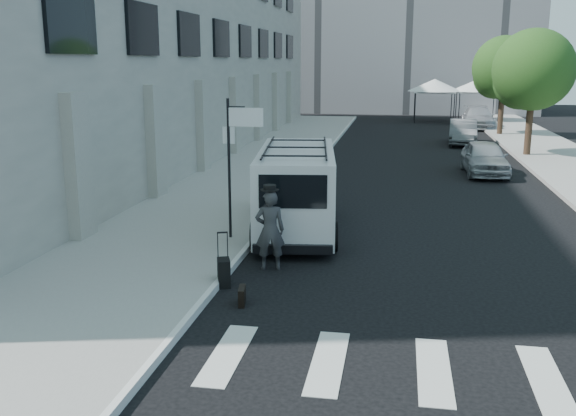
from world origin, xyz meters
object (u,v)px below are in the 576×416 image
at_px(businessman, 270,230).
at_px(briefcase, 242,296).
at_px(suitcase, 224,272).
at_px(parked_car_b, 463,132).
at_px(cargo_van, 297,188).
at_px(parked_car_c, 478,118).
at_px(parked_car_a, 485,158).

xyz_separation_m(businessman, briefcase, (-0.11, -2.18, -0.73)).
relative_size(suitcase, parked_car_b, 0.27).
relative_size(briefcase, parked_car_b, 0.11).
relative_size(briefcase, cargo_van, 0.07).
height_order(suitcase, cargo_van, cargo_van).
bearing_deg(parked_car_c, suitcase, -103.80).
xyz_separation_m(cargo_van, parked_car_c, (7.94, 28.93, -0.44)).
distance_m(briefcase, suitcase, 1.12).
bearing_deg(cargo_van, suitcase, -106.53).
height_order(businessman, briefcase, businessman).
height_order(businessman, parked_car_b, businessman).
bearing_deg(parked_car_c, parked_car_b, -100.43).
xyz_separation_m(briefcase, parked_car_c, (8.09, 34.55, 0.55)).
bearing_deg(parked_car_a, parked_car_b, 88.20).
distance_m(businessman, parked_car_a, 14.83).
distance_m(briefcase, parked_car_a, 16.88).
relative_size(parked_car_b, parked_car_c, 0.84).
bearing_deg(suitcase, briefcase, -76.24).
distance_m(suitcase, cargo_van, 4.83).
xyz_separation_m(businessman, cargo_van, (0.05, 3.44, 0.27)).
bearing_deg(parked_car_a, suitcase, -116.90).
distance_m(suitcase, parked_car_a, 16.27).
xyz_separation_m(briefcase, cargo_van, (0.15, 5.62, 0.99)).
height_order(businessman, parked_car_c, businessman).
bearing_deg(suitcase, parked_car_a, 45.27).
relative_size(businessman, parked_car_c, 0.36).
xyz_separation_m(briefcase, parked_car_b, (6.29, 25.41, 0.51)).
relative_size(suitcase, cargo_van, 0.18).
bearing_deg(parked_car_c, briefcase, -102.47).
distance_m(businessman, parked_car_b, 24.04).
relative_size(briefcase, suitcase, 0.39).
bearing_deg(briefcase, parked_car_b, 66.68).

